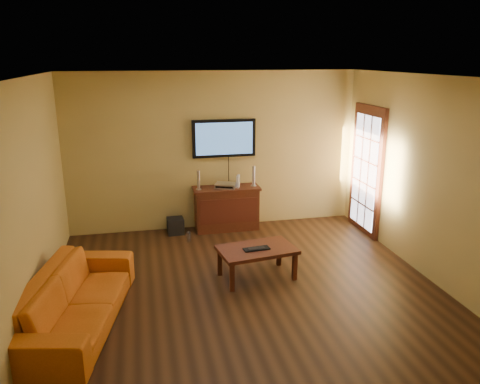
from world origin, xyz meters
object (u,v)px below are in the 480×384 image
object	(u,v)px
coffee_table	(257,252)
game_console	(238,181)
media_console	(227,208)
television	(224,138)
speaker_left	(199,181)
av_receiver	(226,185)
sofa	(74,291)
keyboard	(257,249)
bottle	(189,237)
subwoofer	(176,226)
speaker_right	(254,177)

from	to	relation	value
coffee_table	game_console	bearing A→B (deg)	85.57
media_console	game_console	bearing A→B (deg)	-8.16
television	speaker_left	size ratio (longest dim) A/B	3.32
media_console	av_receiver	size ratio (longest dim) A/B	3.29
television	sofa	size ratio (longest dim) A/B	0.50
television	game_console	xyz separation A→B (m)	(0.20, -0.21, -0.72)
game_console	keyboard	world-z (taller)	game_console
keyboard	bottle	bearing A→B (deg)	116.55
sofa	game_console	distance (m)	3.59
av_receiver	bottle	distance (m)	1.09
bottle	keyboard	bearing A→B (deg)	-63.45
bottle	speaker_left	bearing A→B (deg)	60.25
bottle	keyboard	world-z (taller)	keyboard
speaker_left	subwoofer	world-z (taller)	speaker_left
television	speaker_left	xyz separation A→B (m)	(-0.48, -0.21, -0.67)
game_console	sofa	bearing A→B (deg)	-112.47
av_receiver	subwoofer	bearing A→B (deg)	-156.05
sofa	keyboard	distance (m)	2.36
coffee_table	subwoofer	xyz separation A→B (m)	(-0.95, 1.90, -0.24)
coffee_table	speaker_right	size ratio (longest dim) A/B	3.14
speaker_right	game_console	xyz separation A→B (m)	(-0.28, -0.03, -0.06)
av_receiver	game_console	bearing A→B (deg)	17.86
keyboard	speaker_left	bearing A→B (deg)	105.03
sofa	game_console	xyz separation A→B (m)	(2.42, 2.62, 0.44)
media_console	television	bearing A→B (deg)	90.00
media_console	television	world-z (taller)	television
sofa	subwoofer	size ratio (longest dim) A/B	7.98
coffee_table	subwoofer	bearing A→B (deg)	116.55
speaker_right	subwoofer	distance (m)	1.58
speaker_left	speaker_right	bearing A→B (deg)	1.89
television	coffee_table	bearing A→B (deg)	-88.54
subwoofer	speaker_left	bearing A→B (deg)	-3.09
coffee_table	sofa	distance (m)	2.38
bottle	coffee_table	bearing A→B (deg)	-62.40
speaker_right	keyboard	distance (m)	2.07
keyboard	media_console	bearing A→B (deg)	91.12
sofa	keyboard	world-z (taller)	sofa
game_console	speaker_right	bearing A→B (deg)	25.78
speaker_left	av_receiver	xyz separation A→B (m)	(0.47, 0.02, -0.11)
bottle	keyboard	distance (m)	1.73
speaker_left	bottle	size ratio (longest dim) A/B	1.79
speaker_right	coffee_table	bearing A→B (deg)	-102.49
coffee_table	speaker_right	world-z (taller)	speaker_right
television	media_console	bearing A→B (deg)	-90.00
game_console	bottle	size ratio (longest dim) A/B	1.14
av_receiver	sofa	bearing A→B (deg)	-107.05
keyboard	television	bearing A→B (deg)	91.02
speaker_left	sofa	bearing A→B (deg)	-123.56
speaker_left	speaker_right	distance (m)	0.96
sofa	speaker_right	bearing A→B (deg)	-33.80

